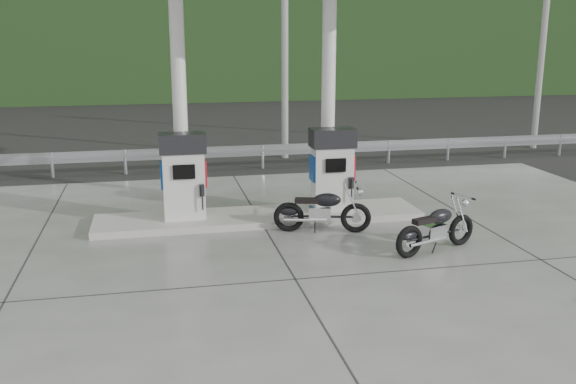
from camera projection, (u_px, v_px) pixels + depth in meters
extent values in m
plane|color=black|center=(283.00, 260.00, 11.50)|extent=(160.00, 160.00, 0.00)
cube|color=slate|center=(283.00, 259.00, 11.50)|extent=(18.00, 14.00, 0.02)
cube|color=#9D9A93|center=(260.00, 217.00, 13.85)|extent=(7.00, 1.40, 0.15)
cylinder|color=white|center=(179.00, 97.00, 13.29)|extent=(0.30, 0.30, 5.00)
cylinder|color=white|center=(328.00, 94.00, 13.93)|extent=(0.30, 0.30, 5.00)
cube|color=black|center=(217.00, 149.00, 22.42)|extent=(60.00, 7.00, 0.01)
cylinder|color=gray|center=(285.00, 32.00, 19.96)|extent=(0.22, 0.22, 8.00)
cylinder|color=gray|center=(544.00, 32.00, 21.77)|extent=(0.22, 0.22, 8.00)
cube|color=black|center=(185.00, 49.00, 39.26)|extent=(80.00, 6.00, 6.00)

